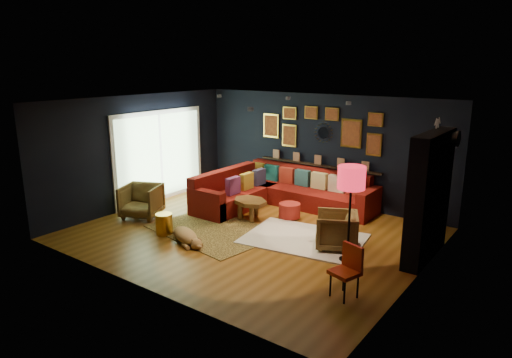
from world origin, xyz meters
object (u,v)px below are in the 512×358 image
Objects in this scene: coffee_table at (250,203)px; pouf at (290,210)px; sectional at (276,193)px; floor_lamp at (351,182)px; armchair_right at (337,229)px; orange_chair at (348,267)px; armchair_left at (141,199)px; gold_stool at (164,224)px; dog at (185,233)px.

coffee_table reaches higher than pouf.
floor_lamp is (2.71, -1.86, 1.08)m from sectional.
orange_chair is (0.94, -1.52, 0.08)m from armchair_right.
armchair_right is at bearing -32.37° from sectional.
gold_stool is at bearing -44.00° from armchair_left.
sectional is at bearing 74.80° from gold_stool.
dog is at bearing -5.69° from gold_stool.
sectional is 2.05× the size of floor_lamp.
dog reaches higher than pouf.
pouf is at bearing -37.80° from sectional.
orange_chair is (4.00, -0.14, 0.25)m from gold_stool.
orange_chair is 0.71× the size of dog.
orange_chair reaches higher than armchair_right.
armchair_left is at bearing 160.19° from gold_stool.
coffee_table is 2.35× the size of gold_stool.
sectional is at bearing 154.72° from orange_chair.
armchair_right is at bearing 24.16° from gold_stool.
pouf is at bearing 146.93° from floor_lamp.
armchair_left is at bearing -145.36° from pouf.
pouf is at bearing 56.46° from gold_stool.
coffee_table is 1.90m from gold_stool.
coffee_table is (0.09, -1.15, 0.04)m from sectional.
armchair_left is 1.03× the size of orange_chair.
coffee_table is at bearing -124.57° from armchair_right.
floor_lamp is at bearing 15.57° from gold_stool.
armchair_left reaches higher than pouf.
gold_stool is 0.38× the size of dog.
floor_lamp reaches higher than armchair_right.
armchair_right is 3.36m from gold_stool.
sectional is 4.27× the size of armchair_left.
armchair_right is at bearing -7.97° from coffee_table.
coffee_table is 1.26× the size of orange_chair.
orange_chair is 3.37m from dog.
armchair_right is at bearing -11.48° from armchair_left.
sectional is 1.15m from coffee_table.
floor_lamp is (3.48, 0.97, 1.20)m from gold_stool.
armchair_left reaches higher than coffee_table.
pouf is at bearing -146.18° from armchair_right.
sectional reaches higher than orange_chair.
floor_lamp is (-0.52, 1.11, 0.95)m from orange_chair.
armchair_right is at bearing 53.78° from dog.
orange_chair reaches higher than dog.
sectional is 3.09m from armchair_left.
dog is at bearing -159.97° from floor_lamp.
sectional is 0.94m from pouf.
dog is (1.81, -0.48, -0.21)m from armchair_left.
gold_stool is 0.65m from dog.
sectional is 2.93m from gold_stool.
gold_stool is 4.01m from orange_chair.
gold_stool is (1.17, -0.42, -0.19)m from armchair_left.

